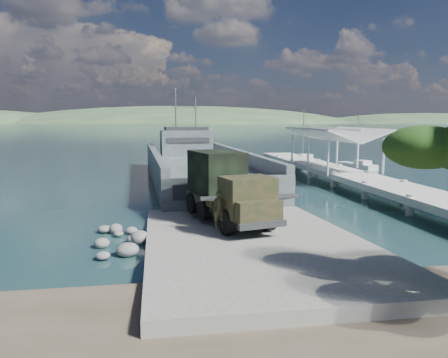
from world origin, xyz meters
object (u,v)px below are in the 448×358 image
(soldier, at_px, (219,217))
(sailboat_near, at_px, (357,166))
(landing_craft, at_px, (198,172))
(military_truck, at_px, (226,187))
(pier, at_px, (338,166))
(sailboat_far, at_px, (303,160))

(soldier, height_order, sailboat_near, sailboat_near)
(soldier, bearing_deg, landing_craft, 80.06)
(landing_craft, height_order, military_truck, landing_craft)
(pier, height_order, landing_craft, landing_craft)
(pier, bearing_deg, military_truck, -130.18)
(soldier, bearing_deg, sailboat_far, 58.33)
(landing_craft, bearing_deg, sailboat_near, 15.89)
(pier, relative_size, landing_craft, 1.22)
(pier, xyz_separation_m, sailboat_near, (6.96, 10.04, -1.24))
(pier, bearing_deg, sailboat_far, 80.79)
(military_truck, bearing_deg, sailboat_far, 50.96)
(landing_craft, bearing_deg, soldier, -95.56)
(pier, xyz_separation_m, sailboat_far, (3.00, 18.49, -1.20))
(landing_craft, relative_size, soldier, 20.26)
(soldier, bearing_deg, sailboat_near, 46.96)
(sailboat_near, relative_size, sailboat_far, 0.89)
(sailboat_far, bearing_deg, military_truck, -115.47)
(pier, height_order, sailboat_far, sailboat_far)
(military_truck, distance_m, sailboat_near, 33.43)
(military_truck, bearing_deg, landing_craft, 75.35)
(sailboat_far, bearing_deg, sailboat_near, -64.70)
(pier, distance_m, landing_craft, 13.68)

